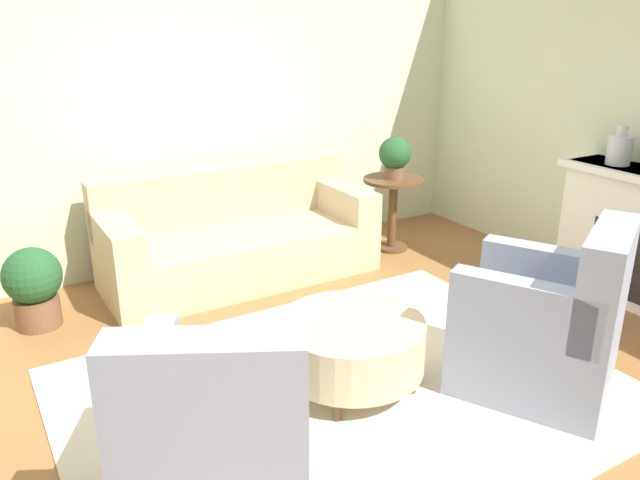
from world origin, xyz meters
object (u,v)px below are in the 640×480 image
(armchair_left, at_px, (220,446))
(armchair_right, at_px, (547,329))
(ottoman_table, at_px, (351,344))
(side_table, at_px, (393,201))
(potted_plant_on_side_table, at_px, (395,155))
(vase_mantel_near, at_px, (620,149))
(couch, at_px, (238,240))
(potted_plant_floor, at_px, (34,285))

(armchair_left, bearing_deg, armchair_right, 0.00)
(ottoman_table, xyz_separation_m, side_table, (1.61, 1.73, 0.19))
(armchair_right, height_order, potted_plant_on_side_table, potted_plant_on_side_table)
(potted_plant_on_side_table, bearing_deg, armchair_left, -138.73)
(side_table, bearing_deg, armchair_right, -106.17)
(vase_mantel_near, xyz_separation_m, potted_plant_on_side_table, (-0.87, 1.59, -0.24))
(armchair_left, height_order, ottoman_table, armchair_left)
(armchair_left, height_order, armchair_right, same)
(couch, xyz_separation_m, potted_plant_floor, (-1.58, -0.10, -0.00))
(armchair_right, relative_size, vase_mantel_near, 3.62)
(ottoman_table, height_order, potted_plant_on_side_table, potted_plant_on_side_table)
(potted_plant_on_side_table, xyz_separation_m, potted_plant_floor, (-3.08, 0.03, -0.58))
(armchair_right, height_order, potted_plant_floor, armchair_right)
(ottoman_table, relative_size, potted_plant_on_side_table, 2.26)
(couch, distance_m, ottoman_table, 1.87)
(armchair_right, bearing_deg, side_table, 73.83)
(armchair_right, xyz_separation_m, potted_plant_floor, (-2.40, 2.37, -0.08))
(ottoman_table, height_order, vase_mantel_near, vase_mantel_near)
(side_table, distance_m, potted_plant_on_side_table, 0.43)
(ottoman_table, bearing_deg, armchair_right, -33.31)
(potted_plant_floor, bearing_deg, armchair_right, -44.64)
(potted_plant_floor, bearing_deg, side_table, -0.62)
(couch, bearing_deg, armchair_right, -71.69)
(couch, height_order, armchair_left, armchair_left)
(couch, height_order, potted_plant_floor, couch)
(armchair_right, bearing_deg, potted_plant_on_side_table, 73.83)
(couch, xyz_separation_m, potted_plant_on_side_table, (1.50, -0.13, 0.57))
(armchair_left, bearing_deg, couch, 64.68)
(vase_mantel_near, bearing_deg, armchair_left, -167.99)
(side_table, bearing_deg, potted_plant_floor, 179.38)
(potted_plant_on_side_table, bearing_deg, ottoman_table, -132.89)
(couch, bearing_deg, ottoman_table, -93.38)
(ottoman_table, distance_m, side_table, 2.37)
(couch, distance_m, vase_mantel_near, 3.04)
(side_table, xyz_separation_m, potted_plant_on_side_table, (-0.00, 0.00, 0.43))
(couch, height_order, vase_mantel_near, vase_mantel_near)
(armchair_right, xyz_separation_m, ottoman_table, (-0.93, 0.61, -0.12))
(armchair_right, bearing_deg, armchair_left, -180.00)
(side_table, relative_size, potted_plant_on_side_table, 1.80)
(couch, distance_m, side_table, 1.51)
(vase_mantel_near, bearing_deg, ottoman_table, -176.71)
(side_table, bearing_deg, ottoman_table, -132.89)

